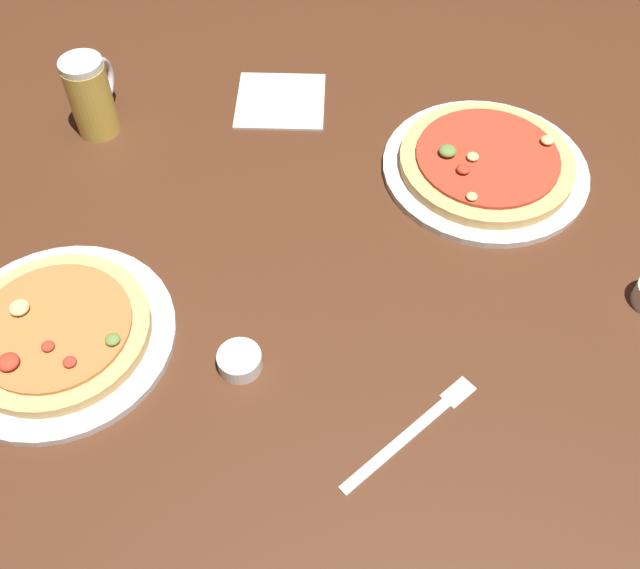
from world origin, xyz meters
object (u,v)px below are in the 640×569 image
ramekin_butter (240,361)px  pizza_plate_far (486,164)px  fork_left (413,431)px  pizza_plate_near (57,333)px  beer_mug_dark (92,95)px  napkin_folded (281,100)px

ramekin_butter → pizza_plate_far: bearing=64.5°
pizza_plate_far → fork_left: (0.01, -0.49, -0.01)m
pizza_plate_near → fork_left: (0.49, 0.03, -0.01)m
pizza_plate_far → ramekin_butter: (-0.23, -0.47, -0.00)m
beer_mug_dark → napkin_folded: bearing=32.6°
beer_mug_dark → napkin_folded: size_ratio=0.89×
pizza_plate_near → fork_left: bearing=3.6°
beer_mug_dark → fork_left: size_ratio=0.67×
napkin_folded → fork_left: size_ratio=0.76×
pizza_plate_far → fork_left: bearing=-88.3°
beer_mug_dark → napkin_folded: 0.32m
beer_mug_dark → fork_left: bearing=-29.5°
beer_mug_dark → ramekin_butter: size_ratio=2.35×
ramekin_butter → fork_left: bearing=-3.5°
ramekin_butter → fork_left: size_ratio=0.29×
pizza_plate_near → beer_mug_dark: (-0.17, 0.40, 0.05)m
beer_mug_dark → pizza_plate_far: bearing=10.3°
pizza_plate_near → pizza_plate_far: (0.47, 0.52, 0.00)m
pizza_plate_near → napkin_folded: (0.09, 0.57, -0.01)m
beer_mug_dark → fork_left: (0.66, -0.37, -0.07)m
fork_left → pizza_plate_near: bearing=-176.4°
pizza_plate_near → pizza_plate_far: size_ratio=0.95×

